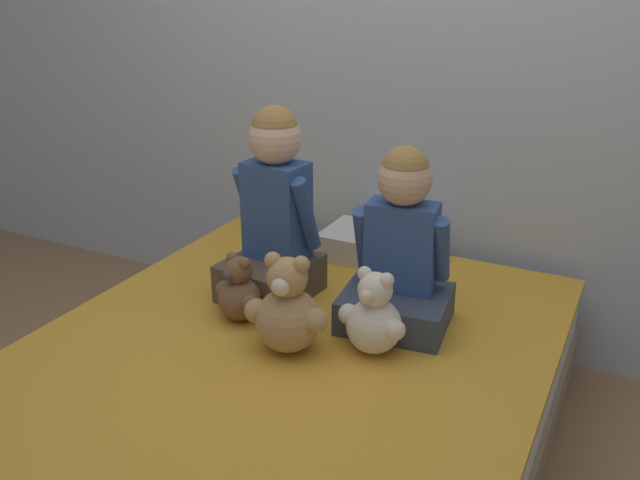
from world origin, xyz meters
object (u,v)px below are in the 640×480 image
child_on_right (400,251)px  teddy_bear_held_by_right_child (374,318)px  teddy_bear_between_children (288,311)px  pillow_at_headboard (379,246)px  child_on_left (274,214)px  bed (279,410)px  teddy_bear_held_by_left_child (239,292)px

child_on_right → teddy_bear_held_by_right_child: child_on_right is taller
teddy_bear_between_children → pillow_at_headboard: size_ratio=0.72×
child_on_left → teddy_bear_between_children: bearing=-48.7°
bed → teddy_bear_held_by_right_child: (0.26, 0.15, 0.33)m
teddy_bear_held_by_left_child → teddy_bear_between_children: 0.27m
bed → pillow_at_headboard: size_ratio=4.43×
pillow_at_headboard → child_on_left: bearing=-116.0°
bed → teddy_bear_between_children: (0.02, 0.04, 0.35)m
teddy_bear_between_children → teddy_bear_held_by_left_child: bearing=149.9°
child_on_left → teddy_bear_held_by_right_child: (0.49, -0.23, -0.19)m
bed → teddy_bear_between_children: bearing=67.7°
teddy_bear_held_by_right_child → pillow_at_headboard: (-0.26, 0.69, -0.06)m
bed → pillow_at_headboard: (0.00, 0.84, 0.27)m
teddy_bear_held_by_left_child → child_on_right: bearing=44.5°
child_on_left → teddy_bear_held_by_right_child: child_on_left is taller
teddy_bear_held_by_left_child → teddy_bear_held_by_right_child: (0.49, 0.01, 0.02)m
child_on_right → teddy_bear_between_children: (-0.24, -0.33, -0.12)m
teddy_bear_held_by_right_child → pillow_at_headboard: size_ratio=0.62×
pillow_at_headboard → teddy_bear_between_children: bearing=-88.8°
teddy_bear_held_by_left_child → teddy_bear_held_by_right_child: size_ratio=0.86×
teddy_bear_held_by_right_child → teddy_bear_between_children: bearing=-145.6°
child_on_left → pillow_at_headboard: size_ratio=1.53×
teddy_bear_held_by_left_child → pillow_at_headboard: 0.74m
child_on_right → bed: bearing=-131.1°
teddy_bear_held_by_left_child → teddy_bear_between_children: size_ratio=0.73×
child_on_left → teddy_bear_held_by_right_child: 0.57m
child_on_right → teddy_bear_held_by_left_child: (-0.49, -0.23, -0.16)m
bed → teddy_bear_held_by_right_child: bearing=30.3°
bed → teddy_bear_between_children: size_ratio=6.16×
pillow_at_headboard → teddy_bear_held_by_left_child: bearing=-108.2°
teddy_bear_held_by_right_child → teddy_bear_between_children: size_ratio=0.86×
pillow_at_headboard → bed: bearing=-90.0°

